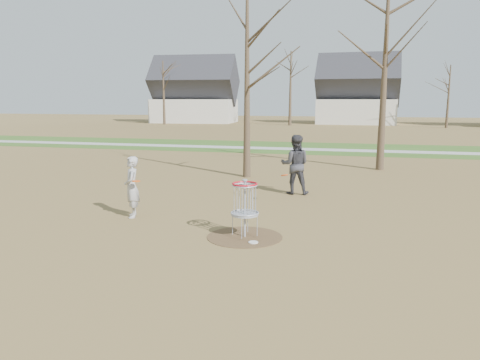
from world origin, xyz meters
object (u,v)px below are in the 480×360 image
object	(u,v)px
disc_grounded	(253,242)
player_standing	(132,187)
disc_golf_basket	(245,199)
player_throwing	(295,165)

from	to	relation	value
disc_grounded	player_standing	bearing A→B (deg)	158.25
disc_grounded	disc_golf_basket	bearing A→B (deg)	126.00
player_standing	disc_grounded	size ratio (longest dim) A/B	7.68
player_standing	disc_grounded	world-z (taller)	player_standing
player_throwing	disc_grounded	xyz separation A→B (m)	(-0.14, -5.85, -1.00)
player_throwing	disc_grounded	size ratio (longest dim) A/B	9.27
player_standing	disc_golf_basket	size ratio (longest dim) A/B	1.25
player_throwing	disc_golf_basket	distance (m)	5.45
player_standing	player_throwing	distance (m)	5.84
player_throwing	disc_golf_basket	size ratio (longest dim) A/B	1.51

